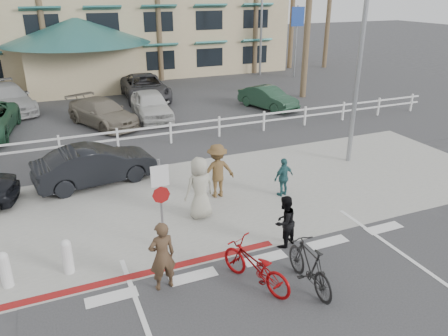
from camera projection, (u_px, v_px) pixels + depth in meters
name	position (u px, v px, depth m)	size (l,w,h in m)	color
ground	(276.00, 271.00, 11.02)	(140.00, 140.00, 0.00)	#333335
bike_path	(322.00, 323.00, 9.32)	(12.00, 16.00, 0.01)	#333335
sidewalk_plaza	(211.00, 198.00, 14.84)	(22.00, 7.00, 0.01)	gray
cross_street	(176.00, 159.00, 18.24)	(40.00, 5.00, 0.01)	#333335
parking_lot	(129.00, 106.00, 26.31)	(50.00, 16.00, 0.01)	#333335
curb_red	(148.00, 273.00, 10.95)	(7.00, 0.25, 0.02)	maroon
rail_fence	(173.00, 133.00, 19.93)	(29.40, 0.16, 1.00)	silver
building	(115.00, 0.00, 35.92)	(28.00, 16.00, 11.30)	#C4B186
sign_post	(161.00, 200.00, 11.50)	(0.50, 0.10, 2.90)	gray
bollard_0	(67.00, 256.00, 10.80)	(0.26, 0.26, 0.95)	silver
bollard_1	(5.00, 270.00, 10.29)	(0.26, 0.26, 0.95)	silver
streetlight_0	(361.00, 49.00, 16.33)	(0.60, 2.00, 9.00)	gray
streetlight_1	(262.00, 14.00, 33.94)	(0.60, 2.00, 9.50)	gray
info_sign	(296.00, 41.00, 33.72)	(1.20, 0.16, 5.60)	navy
bike_red	(255.00, 266.00, 10.30)	(0.72, 2.07, 1.09)	#830507
rider_red	(162.00, 256.00, 10.10)	(0.64, 0.42, 1.76)	#483322
bike_black	(310.00, 266.00, 10.25)	(0.55, 1.93, 1.16)	black
rider_black	(284.00, 222.00, 11.85)	(0.73, 0.57, 1.49)	black
pedestrian_a	(217.00, 171.00, 14.65)	(1.21, 0.70, 1.88)	brown
pedestrian_child	(284.00, 177.00, 14.79)	(0.80, 0.33, 1.37)	#285C60
pedestrian_b	(200.00, 188.00, 13.29)	(0.96, 0.62, 1.96)	#A4A18E
car_white_sedan	(96.00, 165.00, 15.74)	(1.50, 4.30, 1.42)	black
lot_car_1	(103.00, 113.00, 22.40)	(1.90, 4.68, 1.36)	#756C5D
lot_car_2	(151.00, 105.00, 23.57)	(1.80, 4.47, 1.52)	silver
lot_car_3	(268.00, 98.00, 25.61)	(1.35, 3.87, 1.27)	#1D3A28
lot_car_4	(8.00, 99.00, 24.87)	(2.17, 5.33, 1.55)	#A3A3A3
lot_car_5	(145.00, 87.00, 27.65)	(2.58, 5.59, 1.55)	#353538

